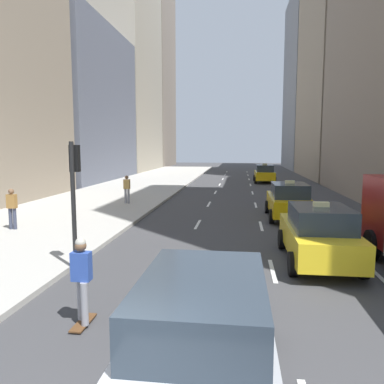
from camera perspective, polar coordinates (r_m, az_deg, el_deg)
sidewalk_left at (r=30.80m, az=-9.01°, el=0.51°), size 8.00×66.00×0.15m
lane_markings at (r=25.61m, az=9.41°, el=-0.94°), size 5.72×56.00×0.01m
building_row_left at (r=44.11m, az=-15.10°, el=23.84°), size 6.00×70.26×36.74m
building_row_right at (r=38.83m, az=24.48°, el=22.67°), size 6.00×65.34×36.30m
taxi_lead at (r=37.07m, az=10.99°, el=2.79°), size 2.02×4.40×1.87m
taxi_second at (r=11.83m, az=18.71°, el=-6.05°), size 2.02×4.40×1.87m
taxi_third at (r=18.61m, az=14.53°, el=-1.28°), size 2.02×4.40×1.87m
sedan_black_near at (r=5.46m, az=1.84°, el=-20.89°), size 2.02×4.80×1.80m
skateboarder at (r=7.67m, az=-16.45°, el=-12.37°), size 0.36×0.80×1.75m
pedestrian_mid_block at (r=16.67m, az=-25.74°, el=-2.03°), size 0.36×0.22×1.65m
pedestrian_far_walking at (r=22.22m, az=-9.89°, el=0.62°), size 0.36×0.22×1.65m
traffic_light_pole at (r=10.50m, az=-17.50°, el=0.85°), size 0.24×0.42×3.60m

